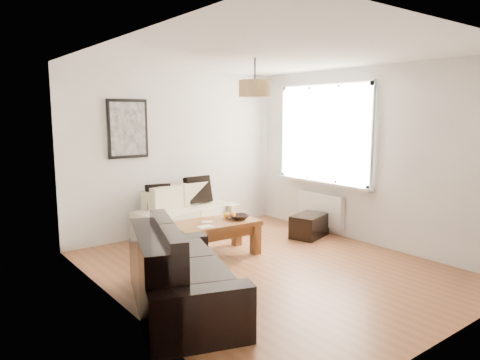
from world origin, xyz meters
TOP-DOWN VIEW (x-y plane):
  - floor at (0.00, 0.00)m, footprint 4.50×4.50m
  - ceiling at (0.00, 0.00)m, footprint 3.80×4.50m
  - wall_back at (0.00, 2.25)m, footprint 3.80×0.04m
  - wall_front at (0.00, -2.25)m, footprint 3.80×0.04m
  - wall_left at (-1.90, 0.00)m, footprint 0.04×4.50m
  - wall_right at (1.90, 0.00)m, footprint 0.04×4.50m
  - window_bay at (1.86, 0.80)m, footprint 0.14×1.90m
  - radiator at (1.82, 0.80)m, footprint 0.10×0.90m
  - poster at (-0.85, 2.22)m, footprint 0.62×0.04m
  - pendant_shade at (0.00, 0.30)m, footprint 0.40×0.40m
  - loveseat_cream at (-0.12, 1.78)m, footprint 1.66×1.08m
  - sofa_leather at (-1.43, -0.33)m, footprint 1.43×2.01m
  - coffee_table at (-0.25, 0.83)m, footprint 1.21×0.73m
  - ottoman at (1.45, 0.70)m, footprint 0.71×0.57m
  - cushion_left at (-0.51, 1.97)m, footprint 0.39×0.20m
  - cushion_right at (0.20, 1.97)m, footprint 0.43×0.14m
  - fruit_bowl at (0.08, 0.73)m, footprint 0.33×0.33m
  - orange_a at (0.07, 0.87)m, footprint 0.10×0.10m
  - orange_b at (0.08, 0.87)m, footprint 0.10×0.10m
  - orange_c at (-0.01, 0.91)m, footprint 0.09×0.09m
  - papers at (-0.50, 0.67)m, footprint 0.20×0.14m

SIDE VIEW (x-z plane):
  - floor at x=0.00m, z-range 0.00..0.00m
  - ottoman at x=1.45m, z-range 0.00..0.36m
  - coffee_table at x=-0.25m, z-range 0.00..0.48m
  - radiator at x=1.82m, z-range 0.12..0.64m
  - loveseat_cream at x=-0.12m, z-range 0.00..0.77m
  - sofa_leather at x=-1.43m, z-range 0.00..0.79m
  - papers at x=-0.50m, z-range 0.48..0.48m
  - fruit_bowl at x=0.08m, z-range 0.48..0.54m
  - orange_a at x=0.07m, z-range 0.47..0.56m
  - orange_b at x=0.08m, z-range 0.47..0.56m
  - orange_c at x=-0.01m, z-range 0.47..0.56m
  - cushion_left at x=-0.51m, z-range 0.49..0.87m
  - cushion_right at x=0.20m, z-range 0.49..0.93m
  - wall_back at x=0.00m, z-range 0.00..2.60m
  - wall_front at x=0.00m, z-range 0.00..2.60m
  - wall_left at x=-1.90m, z-range 0.00..2.60m
  - wall_right at x=1.90m, z-range 0.00..2.60m
  - window_bay at x=1.86m, z-range 0.80..2.40m
  - poster at x=-0.85m, z-range 1.26..2.13m
  - pendant_shade at x=0.00m, z-range 2.13..2.33m
  - ceiling at x=0.00m, z-range 2.60..2.60m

